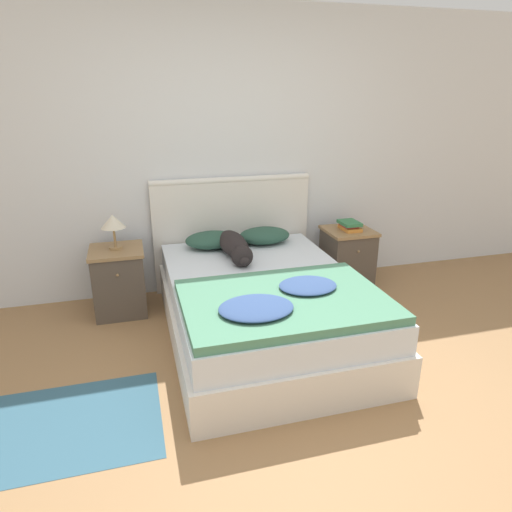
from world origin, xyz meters
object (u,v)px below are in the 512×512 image
object	(u,v)px
bed	(263,307)
dog	(234,246)
nightstand_left	(119,281)
book_stack	(350,226)
nightstand_right	(347,258)
pillow_left	(212,240)
table_lamp	(113,223)
pillow_right	(264,235)

from	to	relation	value
bed	dog	bearing A→B (deg)	100.30
nightstand_left	book_stack	world-z (taller)	book_stack
nightstand_right	pillow_left	size ratio (longest dim) A/B	1.23
bed	table_lamp	bearing A→B (deg)	145.04
nightstand_left	nightstand_right	bearing A→B (deg)	0.00
book_stack	dog	bearing A→B (deg)	-170.75
table_lamp	bed	bearing A→B (deg)	-34.96
bed	book_stack	bearing A→B (deg)	34.22
pillow_right	book_stack	xyz separation A→B (m)	(0.82, -0.07, 0.05)
nightstand_left	table_lamp	size ratio (longest dim) A/B	1.97
nightstand_right	book_stack	xyz separation A→B (m)	(-0.00, -0.01, 0.33)
pillow_left	nightstand_left	bearing A→B (deg)	-175.56
pillow_left	book_stack	bearing A→B (deg)	-3.08
table_lamp	nightstand_left	bearing A→B (deg)	-90.00
nightstand_right	pillow_right	size ratio (longest dim) A/B	1.23
bed	dog	distance (m)	0.64
nightstand_left	dog	xyz separation A→B (m)	(0.97, -0.20, 0.29)
nightstand_left	nightstand_right	size ratio (longest dim) A/B	1.00
bed	book_stack	size ratio (longest dim) A/B	8.83
pillow_right	pillow_left	bearing A→B (deg)	180.00
bed	table_lamp	size ratio (longest dim) A/B	6.97
pillow_left	table_lamp	distance (m)	0.86
pillow_right	table_lamp	world-z (taller)	table_lamp
bed	dog	size ratio (longest dim) A/B	2.46
book_stack	bed	bearing A→B (deg)	-145.78
bed	table_lamp	world-z (taller)	table_lamp
pillow_left	book_stack	world-z (taller)	book_stack
nightstand_left	table_lamp	world-z (taller)	table_lamp
bed	book_stack	world-z (taller)	book_stack
nightstand_left	pillow_left	world-z (taller)	pillow_left
dog	book_stack	bearing A→B (deg)	9.25
nightstand_left	book_stack	distance (m)	2.16
pillow_left	pillow_right	world-z (taller)	same
nightstand_left	table_lamp	xyz separation A→B (m)	(0.00, 0.01, 0.51)
dog	table_lamp	world-z (taller)	table_lamp
bed	nightstand_right	size ratio (longest dim) A/B	3.53
nightstand_left	pillow_right	xyz separation A→B (m)	(1.32, 0.06, 0.28)
table_lamp	pillow_right	bearing A→B (deg)	2.19
pillow_right	dog	world-z (taller)	dog
nightstand_left	table_lamp	bearing A→B (deg)	90.00
nightstand_right	table_lamp	bearing A→B (deg)	179.63
nightstand_right	dog	distance (m)	1.22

